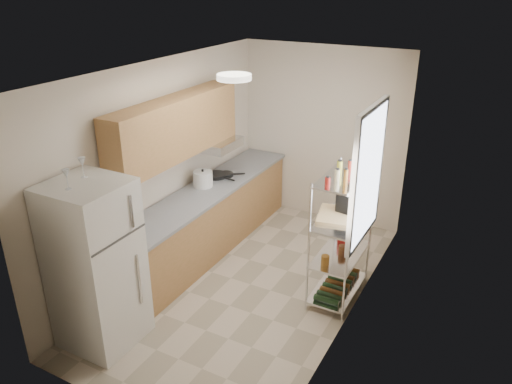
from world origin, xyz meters
TOP-DOWN VIEW (x-y plane):
  - room at (0.00, 0.00)m, footprint 2.52×4.42m
  - counter_run at (-0.92, 0.44)m, footprint 0.63×3.51m
  - upper_cabinets at (-1.05, 0.10)m, footprint 0.33×2.20m
  - range_hood at (-1.00, 0.90)m, footprint 0.50×0.60m
  - window at (1.23, 0.35)m, footprint 0.06×1.00m
  - bakers_rack at (1.00, 0.30)m, footprint 0.45×0.90m
  - ceiling_dome at (0.00, -0.30)m, footprint 0.34×0.34m
  - refrigerator at (-0.87, -1.55)m, footprint 0.72×0.72m
  - wine_glass_a at (-0.97, -1.44)m, footprint 0.07×0.07m
  - wine_glass_b at (-0.88, -1.71)m, footprint 0.07×0.07m
  - rice_cooker at (-1.01, 0.54)m, footprint 0.26×0.26m
  - frying_pan_large at (-1.03, 0.90)m, footprint 0.32×0.32m
  - frying_pan_small at (-0.93, 0.99)m, footprint 0.30×0.30m
  - cutting_board at (0.92, 0.30)m, footprint 0.47×0.56m
  - espresso_machine at (1.00, 0.48)m, footprint 0.22×0.29m
  - storage_bag at (0.93, 0.61)m, footprint 0.14×0.18m

SIDE VIEW (x-z plane):
  - counter_run at x=-0.92m, z-range 0.00..0.90m
  - storage_bag at x=0.93m, z-range 0.56..0.74m
  - refrigerator at x=-0.87m, z-range 0.00..1.74m
  - frying_pan_small at x=-0.93m, z-range 0.90..0.94m
  - frying_pan_large at x=-1.03m, z-range 0.90..0.95m
  - rice_cooker at x=-1.01m, z-range 0.90..1.11m
  - cutting_board at x=0.92m, z-range 1.01..1.04m
  - bakers_rack at x=1.00m, z-range 0.24..1.97m
  - espresso_machine at x=1.00m, z-range 1.01..1.32m
  - room at x=0.00m, z-range -0.01..2.61m
  - range_hood at x=-1.00m, z-range 1.33..1.45m
  - window at x=1.23m, z-range 0.82..2.28m
  - upper_cabinets at x=-1.05m, z-range 1.45..2.17m
  - wine_glass_b at x=-0.88m, z-range 1.74..1.93m
  - wine_glass_a at x=-0.97m, z-range 1.74..1.94m
  - ceiling_dome at x=0.00m, z-range 2.54..2.60m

